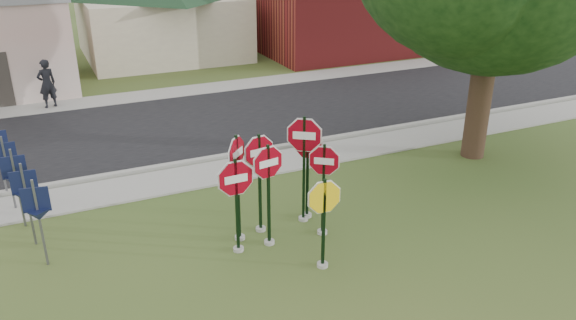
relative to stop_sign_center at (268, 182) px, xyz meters
name	(u,v)px	position (x,y,z in m)	size (l,w,h in m)	color
ground	(308,269)	(0.35, -1.30, -1.55)	(120.00, 120.00, 0.00)	#304C1C
sidewalk_near	(225,171)	(0.35, 4.20, -1.52)	(60.00, 1.60, 0.06)	gray
road	(185,125)	(0.35, 8.70, -1.53)	(60.00, 7.00, 0.04)	black
sidewalk_far	(158,94)	(0.35, 13.00, -1.52)	(60.00, 1.60, 0.06)	gray
curb	(214,158)	(0.35, 5.20, -1.48)	(60.00, 0.20, 0.14)	gray
stop_sign_center	(268,182)	(0.00, 0.00, 0.00)	(1.01, 0.24, 2.52)	#9B9A91
stop_sign_yellow	(324,214)	(0.67, -1.32, -0.28)	(1.01, 0.24, 2.15)	#9B9A91
stop_sign_left	(236,193)	(-0.74, 0.01, -0.13)	(1.11, 0.24, 2.33)	#9B9A91
stop_sign_right	(324,179)	(1.31, -0.10, -0.13)	(0.79, 0.59, 2.35)	#9B9A91
stop_sign_back_right	(304,153)	(1.19, 0.67, 0.23)	(0.96, 0.66, 2.80)	#9B9A91
stop_sign_back_left	(259,170)	(0.05, 0.63, 0.02)	(1.02, 0.24, 2.55)	#9B9A91
stop_sign_far_right	(308,161)	(1.35, 0.79, -0.04)	(0.70, 0.80, 2.46)	#9B9A91
stop_sign_far_left	(237,174)	(-0.54, 0.47, 0.11)	(0.74, 0.75, 2.67)	#9B9A91
route_sign_row	(16,180)	(-5.05, 3.20, -0.33)	(1.43, 4.63, 2.00)	#59595E
building_brick	(354,8)	(12.35, 17.20, 0.85)	(10.20, 6.20, 4.75)	maroon
pedestrian	(47,84)	(-3.92, 12.90, -0.54)	(0.69, 0.45, 1.90)	black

